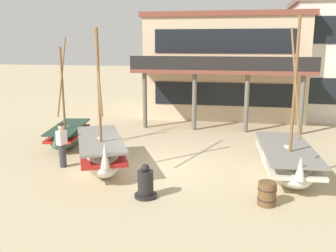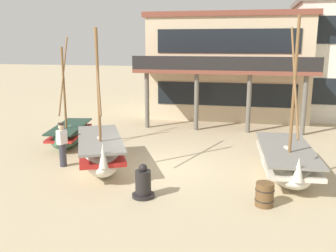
% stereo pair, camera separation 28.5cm
% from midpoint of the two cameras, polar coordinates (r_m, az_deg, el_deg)
% --- Properties ---
extents(ground_plane, '(120.00, 120.00, 0.00)m').
position_cam_midpoint_polar(ground_plane, '(14.12, -0.29, -6.43)').
color(ground_plane, tan).
extents(fishing_boat_near_left, '(2.00, 4.68, 5.44)m').
position_cam_midpoint_polar(fishing_boat_near_left, '(13.79, 18.12, -4.98)').
color(fishing_boat_near_left, silver).
rests_on(fishing_boat_near_left, ground).
extents(fishing_boat_centre_large, '(3.22, 4.57, 5.14)m').
position_cam_midpoint_polar(fishing_boat_centre_large, '(14.14, -9.74, -3.80)').
color(fishing_boat_centre_large, silver).
rests_on(fishing_boat_centre_large, ground).
extents(fishing_boat_far_right, '(1.79, 3.74, 4.86)m').
position_cam_midpoint_polar(fishing_boat_far_right, '(17.67, -14.31, -1.16)').
color(fishing_boat_far_right, '#427056').
rests_on(fishing_boat_far_right, ground).
extents(fisherman_by_hull, '(0.32, 0.41, 1.68)m').
position_cam_midpoint_polar(fisherman_by_hull, '(14.59, -15.29, -2.83)').
color(fisherman_by_hull, '#33333D').
rests_on(fisherman_by_hull, ground).
extents(capstan_winch, '(0.69, 0.69, 1.06)m').
position_cam_midpoint_polar(capstan_winch, '(11.46, -3.09, -8.81)').
color(capstan_winch, black).
rests_on(capstan_winch, ground).
extents(wooden_barrel, '(0.56, 0.56, 0.70)m').
position_cam_midpoint_polar(wooden_barrel, '(11.27, 15.24, -10.04)').
color(wooden_barrel, brown).
rests_on(wooden_barrel, ground).
extents(harbor_building_main, '(9.91, 9.00, 6.35)m').
position_cam_midpoint_polar(harbor_building_main, '(24.90, 9.62, 9.17)').
color(harbor_building_main, beige).
rests_on(harbor_building_main, ground).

